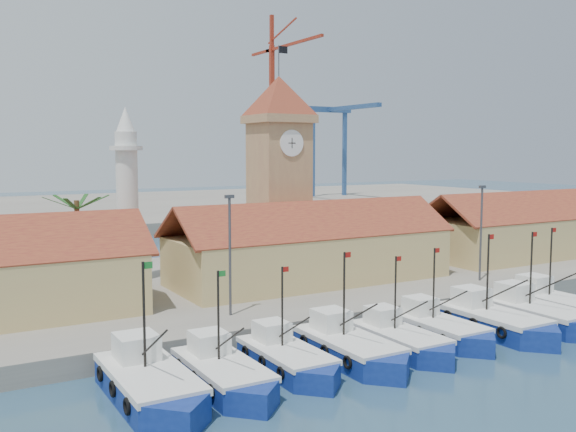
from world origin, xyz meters
TOP-DOWN VIEW (x-y plane):
  - ground at (0.00, 0.00)m, footprint 400.00×400.00m
  - quay at (0.00, 24.00)m, footprint 140.00×32.00m
  - terminal at (0.00, 110.00)m, footprint 240.00×80.00m
  - boat_0 at (-21.26, 2.34)m, footprint 3.91×10.70m
  - boat_1 at (-16.93, 2.13)m, footprint 3.47×9.51m
  - boat_2 at (-12.31, 2.75)m, footprint 3.33×9.12m
  - boat_3 at (-7.81, 2.35)m, footprint 3.64×9.97m
  - boat_4 at (-3.59, 2.29)m, footprint 3.33×9.12m
  - boat_5 at (0.59, 2.97)m, footprint 3.41×9.35m
  - boat_6 at (5.35, 2.16)m, footprint 3.81×10.44m
  - boat_7 at (9.83, 1.85)m, footprint 3.78×10.35m
  - boat_8 at (14.01, 3.29)m, footprint 3.74×10.25m
  - hall_center at (0.00, 20.00)m, footprint 27.04×10.13m
  - hall_right at (32.00, 20.00)m, footprint 31.20×10.13m
  - clock_tower at (0.00, 26.00)m, footprint 5.80×5.80m
  - minaret at (-15.00, 28.00)m, footprint 3.00×3.00m
  - palm_tree at (-20.00, 26.00)m, footprint 5.60×5.03m
  - lamp_posts at (0.50, 12.00)m, footprint 80.70×0.25m
  - crane_red_right at (42.29, 103.73)m, footprint 1.00×31.98m
  - gantry at (62.00, 106.65)m, footprint 13.00×22.00m

SIDE VIEW (x-z plane):
  - ground at x=0.00m, z-range 0.00..0.00m
  - boat_2 at x=-12.31m, z-range -2.74..4.16m
  - boat_4 at x=-3.59m, z-range -2.74..4.16m
  - boat_5 at x=0.59m, z-range -2.81..4.27m
  - boat_1 at x=-16.93m, z-range -2.85..4.34m
  - quay at x=0.00m, z-range 0.00..1.50m
  - boat_3 at x=-7.81m, z-range -2.99..4.55m
  - boat_8 at x=14.01m, z-range -3.08..4.68m
  - boat_7 at x=9.83m, z-range -3.11..4.73m
  - boat_6 at x=5.35m, z-range -3.13..4.77m
  - boat_0 at x=-21.26m, z-range -3.21..4.88m
  - terminal at x=0.00m, z-range 0.00..2.00m
  - hall_center at x=0.00m, z-range 0.18..7.79m
  - hall_right at x=32.00m, z-range 0.18..7.79m
  - palm_tree at x=-20.00m, z-range 2.05..10.44m
  - lamp_posts at x=0.50m, z-range 1.96..10.99m
  - minaret at x=-15.00m, z-range 1.58..17.88m
  - clock_tower at x=0.00m, z-range 0.61..23.31m
  - gantry at x=62.00m, z-range 8.44..31.64m
  - crane_red_right at x=42.29m, z-range 4.34..47.97m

